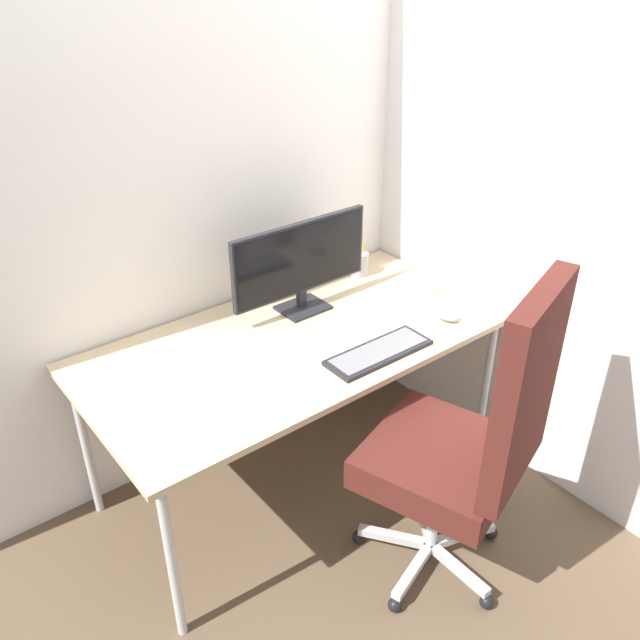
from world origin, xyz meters
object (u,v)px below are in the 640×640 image
object	(u,v)px
keyboard	(379,352)
pen_holder	(358,263)
notebook	(418,284)
monitor	(301,261)
mouse	(448,315)
office_chair	(472,439)

from	to	relation	value
keyboard	pen_holder	xyz separation A→B (m)	(0.39, 0.55, 0.05)
pen_holder	notebook	xyz separation A→B (m)	(0.13, -0.25, -0.05)
monitor	mouse	size ratio (longest dim) A/B	6.43
keyboard	pen_holder	size ratio (longest dim) A/B	2.19
pen_holder	notebook	size ratio (longest dim) A/B	0.99
monitor	pen_holder	world-z (taller)	monitor
office_chair	keyboard	distance (m)	0.48
pen_holder	office_chair	bearing A→B (deg)	-111.74
monitor	pen_holder	distance (m)	0.44
office_chair	notebook	world-z (taller)	office_chair
mouse	notebook	world-z (taller)	mouse
monitor	mouse	bearing A→B (deg)	-48.03
office_chair	notebook	size ratio (longest dim) A/B	6.17
office_chair	monitor	xyz separation A→B (m)	(0.01, 0.93, 0.29)
office_chair	keyboard	world-z (taller)	office_chair
office_chair	keyboard	size ratio (longest dim) A/B	2.86
keyboard	pen_holder	world-z (taller)	pen_holder
mouse	monitor	bearing A→B (deg)	122.75
office_chair	keyboard	bearing A→B (deg)	87.44
notebook	mouse	bearing A→B (deg)	-120.23
pen_holder	mouse	bearing A→B (deg)	-89.46
office_chair	pen_holder	size ratio (longest dim) A/B	6.26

